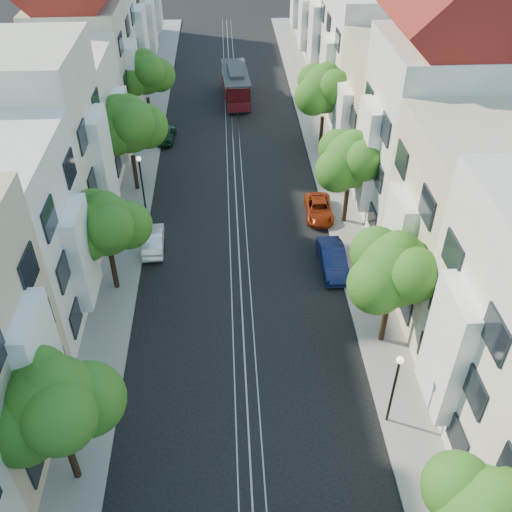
{
  "coord_description": "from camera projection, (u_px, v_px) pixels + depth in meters",
  "views": [
    {
      "loc": [
        -0.52,
        -11.48,
        21.94
      ],
      "look_at": [
        0.9,
        13.75,
        2.2
      ],
      "focal_mm": 40.0,
      "sensor_mm": 36.0,
      "label": 1
    }
  ],
  "objects": [
    {
      "name": "rail_right",
      "position": [
        241.0,
        166.0,
        44.61
      ],
      "size": [
        0.06,
        80.0,
        0.02
      ],
      "primitive_type": "cube",
      "color": "gray",
      "rests_on": "ground"
    },
    {
      "name": "tree_w_d",
      "position": [
        146.0,
        74.0,
        47.72
      ],
      "size": [
        4.84,
        3.99,
        6.52
      ],
      "color": "black",
      "rests_on": "ground"
    },
    {
      "name": "parked_car_w_far",
      "position": [
        166.0,
        134.0,
        47.81
      ],
      "size": [
        1.62,
        3.56,
        1.19
      ],
      "primitive_type": "imported",
      "rotation": [
        0.0,
        0.0,
        3.08
      ],
      "color": "black",
      "rests_on": "ground"
    },
    {
      "name": "lamp_east",
      "position": [
        396.0,
        380.0,
        24.23
      ],
      "size": [
        0.32,
        0.32,
        4.16
      ],
      "color": "black",
      "rests_on": "ground"
    },
    {
      "name": "tree_w_b",
      "position": [
        106.0,
        226.0,
        30.53
      ],
      "size": [
        4.72,
        3.87,
        6.27
      ],
      "color": "black",
      "rests_on": "ground"
    },
    {
      "name": "townhouses_east",
      "position": [
        394.0,
        101.0,
        41.85
      ],
      "size": [
        7.75,
        72.0,
        12.0
      ],
      "color": "beige",
      "rests_on": "ground"
    },
    {
      "name": "parked_car_w_mid",
      "position": [
        153.0,
        240.0,
        35.94
      ],
      "size": [
        1.48,
        3.74,
        1.21
      ],
      "primitive_type": "imported",
      "rotation": [
        0.0,
        0.0,
        3.2
      ],
      "color": "white",
      "rests_on": "ground"
    },
    {
      "name": "sidewalk_east",
      "position": [
        326.0,
        164.0,
        44.87
      ],
      "size": [
        2.5,
        80.0,
        0.12
      ],
      "primitive_type": "cube",
      "color": "gray",
      "rests_on": "ground"
    },
    {
      "name": "townhouses_west",
      "position": [
        68.0,
        109.0,
        40.87
      ],
      "size": [
        7.75,
        72.0,
        11.76
      ],
      "color": "silver",
      "rests_on": "ground"
    },
    {
      "name": "parked_car_e_far",
      "position": [
        319.0,
        209.0,
        38.88
      ],
      "size": [
        1.99,
        3.96,
        1.07
      ],
      "primitive_type": "imported",
      "rotation": [
        0.0,
        0.0,
        -0.05
      ],
      "color": "maroon",
      "rests_on": "ground"
    },
    {
      "name": "tree_e_c",
      "position": [
        352.0,
        162.0,
        35.76
      ],
      "size": [
        4.84,
        3.99,
        6.52
      ],
      "color": "black",
      "rests_on": "ground"
    },
    {
      "name": "ground",
      "position": [
        234.0,
        167.0,
        44.59
      ],
      "size": [
        200.0,
        200.0,
        0.0
      ],
      "primitive_type": "plane",
      "color": "black",
      "rests_on": "ground"
    },
    {
      "name": "sidewalk_west",
      "position": [
        141.0,
        169.0,
        44.23
      ],
      "size": [
        2.5,
        80.0,
        0.12
      ],
      "primitive_type": "cube",
      "color": "gray",
      "rests_on": "ground"
    },
    {
      "name": "tree_e_b",
      "position": [
        395.0,
        271.0,
        27.03
      ],
      "size": [
        4.93,
        4.08,
        6.68
      ],
      "color": "black",
      "rests_on": "ground"
    },
    {
      "name": "lamp_west",
      "position": [
        141.0,
        176.0,
        37.84
      ],
      "size": [
        0.32,
        0.32,
        4.16
      ],
      "color": "black",
      "rests_on": "ground"
    },
    {
      "name": "parked_car_e_mid",
      "position": [
        333.0,
        260.0,
        34.26
      ],
      "size": [
        1.53,
        4.16,
        1.36
      ],
      "primitive_type": "imported",
      "rotation": [
        0.0,
        0.0,
        0.02
      ],
      "color": "#0D1642",
      "rests_on": "ground"
    },
    {
      "name": "rail_left",
      "position": [
        227.0,
        167.0,
        44.56
      ],
      "size": [
        0.06,
        80.0,
        0.02
      ],
      "primitive_type": "cube",
      "color": "gray",
      "rests_on": "ground"
    },
    {
      "name": "tree_w_c",
      "position": [
        129.0,
        126.0,
        38.77
      ],
      "size": [
        5.13,
        4.28,
        7.09
      ],
      "color": "black",
      "rests_on": "ground"
    },
    {
      "name": "rail_slot",
      "position": [
        234.0,
        167.0,
        44.58
      ],
      "size": [
        0.06,
        80.0,
        0.02
      ],
      "primitive_type": "cube",
      "color": "gray",
      "rests_on": "ground"
    },
    {
      "name": "lane_line",
      "position": [
        234.0,
        167.0,
        44.59
      ],
      "size": [
        0.08,
        80.0,
        0.01
      ],
      "primitive_type": "cube",
      "color": "tan",
      "rests_on": "ground"
    },
    {
      "name": "cable_car",
      "position": [
        236.0,
        83.0,
        53.82
      ],
      "size": [
        2.71,
        7.49,
        2.83
      ],
      "rotation": [
        0.0,
        0.0,
        0.06
      ],
      "color": "black",
      "rests_on": "ground"
    },
    {
      "name": "tree_e_d",
      "position": [
        325.0,
        90.0,
        44.25
      ],
      "size": [
        5.01,
        4.16,
        6.85
      ],
      "color": "black",
      "rests_on": "ground"
    },
    {
      "name": "tree_w_a",
      "position": [
        55.0,
        406.0,
        20.88
      ],
      "size": [
        4.93,
        4.08,
        6.68
      ],
      "color": "black",
      "rests_on": "ground"
    }
  ]
}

